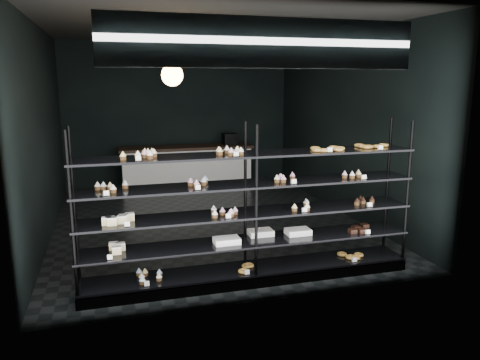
% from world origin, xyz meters
% --- Properties ---
extents(room, '(5.01, 6.01, 3.20)m').
position_xyz_m(room, '(0.00, 0.00, 1.60)').
color(room, black).
rests_on(room, ground).
extents(display_shelf, '(4.00, 0.50, 1.91)m').
position_xyz_m(display_shelf, '(-0.02, -2.45, 0.63)').
color(display_shelf, black).
rests_on(display_shelf, room).
extents(signage, '(3.30, 0.05, 0.50)m').
position_xyz_m(signage, '(0.00, -2.93, 2.75)').
color(signage, '#0B1C3A').
rests_on(signage, room).
extents(pendant_lamp, '(0.29, 0.29, 0.88)m').
position_xyz_m(pendant_lamp, '(-0.68, -1.03, 2.45)').
color(pendant_lamp, black).
rests_on(pendant_lamp, room).
extents(service_counter, '(2.88, 0.65, 1.23)m').
position_xyz_m(service_counter, '(0.08, 2.50, 0.50)').
color(service_counter, silver).
rests_on(service_counter, room).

